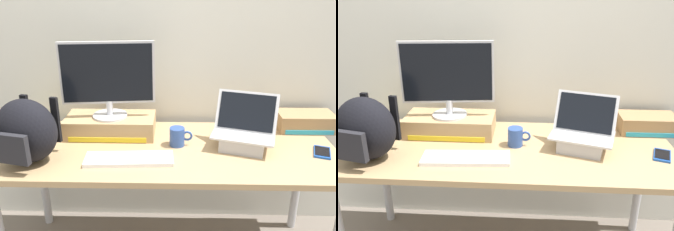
% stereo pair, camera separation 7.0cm
% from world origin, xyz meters
% --- Properties ---
extents(back_wall, '(7.00, 0.10, 2.60)m').
position_xyz_m(back_wall, '(0.00, 0.45, 1.30)').
color(back_wall, silver).
rests_on(back_wall, ground).
extents(desk, '(1.76, 0.70, 0.72)m').
position_xyz_m(desk, '(0.00, 0.00, 0.65)').
color(desk, tan).
rests_on(desk, ground).
extents(toner_box_yellow, '(0.50, 0.24, 0.11)m').
position_xyz_m(toner_box_yellow, '(-0.33, 0.16, 0.77)').
color(toner_box_yellow, tan).
rests_on(toner_box_yellow, desk).
extents(desktop_monitor, '(0.50, 0.19, 0.42)m').
position_xyz_m(desktop_monitor, '(-0.33, 0.16, 1.05)').
color(desktop_monitor, silver).
rests_on(desktop_monitor, toner_box_yellow).
extents(open_laptop, '(0.36, 0.30, 0.28)m').
position_xyz_m(open_laptop, '(0.39, 0.02, 0.78)').
color(open_laptop, '#ADADB2').
rests_on(open_laptop, desk).
extents(external_keyboard, '(0.43, 0.16, 0.02)m').
position_xyz_m(external_keyboard, '(-0.19, -0.15, 0.73)').
color(external_keyboard, white).
rests_on(external_keyboard, desk).
extents(messenger_backpack, '(0.34, 0.31, 0.31)m').
position_xyz_m(messenger_backpack, '(-0.67, -0.16, 0.88)').
color(messenger_backpack, black).
rests_on(messenger_backpack, desk).
extents(coffee_mug, '(0.12, 0.08, 0.10)m').
position_xyz_m(coffee_mug, '(0.05, 0.03, 0.77)').
color(coffee_mug, '#2D4C93').
rests_on(coffee_mug, desk).
extents(cell_phone, '(0.12, 0.15, 0.01)m').
position_xyz_m(cell_phone, '(0.79, -0.05, 0.72)').
color(cell_phone, '#19479E').
rests_on(cell_phone, desk).
extents(plush_toy, '(0.09, 0.09, 0.09)m').
position_xyz_m(plush_toy, '(-0.81, 0.15, 0.76)').
color(plush_toy, '#56B256').
rests_on(plush_toy, desk).
extents(toner_box_cyan, '(0.32, 0.18, 0.10)m').
position_xyz_m(toner_box_cyan, '(0.80, 0.26, 0.77)').
color(toner_box_cyan, '#9E7A51').
rests_on(toner_box_cyan, desk).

